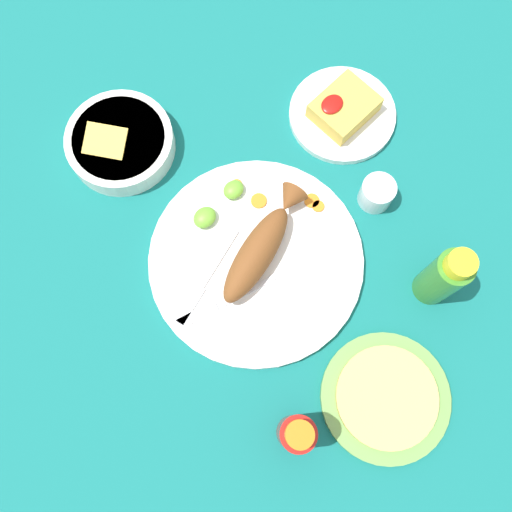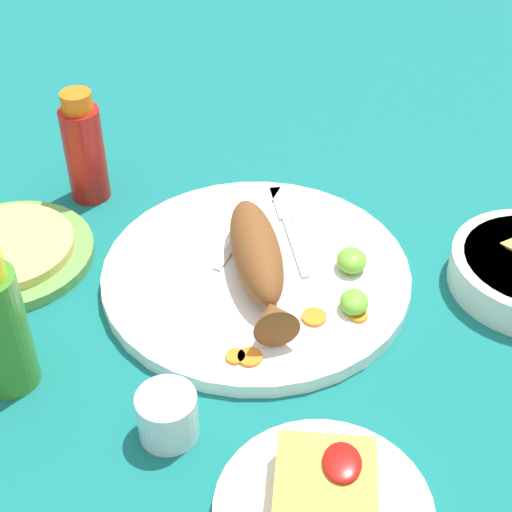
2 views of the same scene
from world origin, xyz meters
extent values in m
plane|color=#146B66|center=(0.00, 0.00, 0.00)|extent=(4.00, 4.00, 0.00)
cylinder|color=white|center=(0.00, 0.00, 0.01)|extent=(0.37, 0.37, 0.02)
ellipsoid|color=brown|center=(0.00, 0.00, 0.05)|extent=(0.19, 0.10, 0.06)
cone|color=brown|center=(-0.11, -0.03, 0.05)|extent=(0.05, 0.06, 0.05)
cube|color=silver|center=(0.05, 0.03, 0.02)|extent=(0.11, 0.04, 0.00)
cube|color=silver|center=(0.14, 0.00, 0.02)|extent=(0.07, 0.04, 0.00)
cube|color=silver|center=(0.04, -0.04, 0.02)|extent=(0.11, 0.04, 0.00)
cube|color=silver|center=(0.13, -0.02, 0.02)|extent=(0.07, 0.04, 0.00)
cylinder|color=orange|center=(-0.14, 0.01, 0.02)|extent=(0.02, 0.02, 0.00)
cylinder|color=orange|center=(-0.14, -0.01, 0.02)|extent=(0.03, 0.03, 0.00)
cylinder|color=orange|center=(-0.08, -0.07, 0.02)|extent=(0.03, 0.03, 0.00)
cylinder|color=orange|center=(-0.07, -0.12, 0.02)|extent=(0.02, 0.02, 0.00)
ellipsoid|color=#6BB233|center=(-0.06, -0.11, 0.03)|extent=(0.04, 0.03, 0.02)
ellipsoid|color=#6BB233|center=(0.01, -0.11, 0.03)|extent=(0.04, 0.04, 0.02)
cylinder|color=#B21914|center=(0.16, 0.24, 0.07)|extent=(0.05, 0.05, 0.13)
cylinder|color=orange|center=(0.16, 0.24, 0.14)|extent=(0.04, 0.04, 0.02)
cylinder|color=#3D8428|center=(-0.18, 0.24, 0.07)|extent=(0.06, 0.06, 0.14)
cylinder|color=yellow|center=(-0.18, 0.24, 0.15)|extent=(0.04, 0.04, 0.03)
cylinder|color=silver|center=(-0.23, 0.06, 0.03)|extent=(0.06, 0.06, 0.05)
cylinder|color=white|center=(-0.23, 0.06, 0.01)|extent=(0.05, 0.05, 0.02)
cylinder|color=white|center=(-0.31, -0.09, 0.01)|extent=(0.20, 0.20, 0.01)
cube|color=gold|center=(-0.31, -0.09, 0.03)|extent=(0.11, 0.09, 0.04)
ellipsoid|color=#AD140F|center=(-0.29, -0.10, 0.05)|extent=(0.04, 0.03, 0.01)
cylinder|color=white|center=(0.02, -0.32, 0.02)|extent=(0.19, 0.19, 0.04)
cylinder|color=olive|center=(0.02, -0.32, 0.03)|extent=(0.17, 0.17, 0.01)
cube|color=gold|center=(0.05, -0.32, 0.04)|extent=(0.11, 0.11, 0.02)
cylinder|color=#6B9E4C|center=(0.01, 0.31, 0.01)|extent=(0.21, 0.21, 0.01)
cylinder|color=#E0C666|center=(0.01, 0.31, 0.02)|extent=(0.16, 0.16, 0.01)
camera|label=1|loc=(0.18, 0.19, 0.95)|focal=40.00mm
camera|label=2|loc=(-0.70, -0.06, 0.63)|focal=55.00mm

